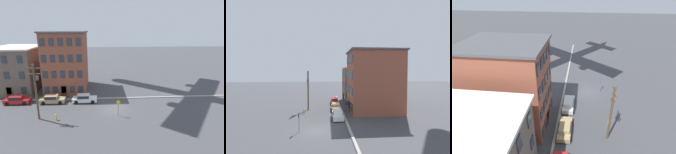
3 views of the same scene
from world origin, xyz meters
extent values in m
plane|color=#424247|center=(0.00, 0.00, 0.00)|extent=(200.00, 200.00, 0.00)
cube|color=#9E998E|center=(0.00, 4.50, 0.08)|extent=(56.00, 0.36, 0.16)
cube|color=#66564C|center=(-19.60, 11.40, 4.50)|extent=(8.20, 10.80, 9.01)
cube|color=silver|center=(-19.60, 11.40, 9.16)|extent=(8.70, 11.30, 0.30)
cube|color=#2D3842|center=(-22.33, 5.94, 1.50)|extent=(0.90, 0.10, 1.40)
cube|color=#2D3842|center=(-22.33, 5.94, 4.50)|extent=(0.90, 0.10, 1.40)
cube|color=#2D3842|center=(-22.33, 5.94, 7.51)|extent=(0.90, 0.10, 1.40)
cube|color=#2D3842|center=(-19.60, 5.94, 1.50)|extent=(0.90, 0.10, 1.40)
cube|color=#2D3842|center=(-19.60, 5.94, 4.50)|extent=(0.90, 0.10, 1.40)
cube|color=#2D3842|center=(-19.60, 5.94, 7.51)|extent=(0.90, 0.10, 1.40)
cube|color=#2D3842|center=(-16.87, 5.94, 1.50)|extent=(0.90, 0.10, 1.40)
cube|color=#2D3842|center=(-16.87, 5.94, 4.50)|extent=(0.90, 0.10, 1.40)
cube|color=#2D3842|center=(-16.87, 5.94, 7.51)|extent=(0.90, 0.10, 1.40)
cube|color=#472D1E|center=(-19.60, 5.94, 1.10)|extent=(1.10, 0.10, 2.20)
cube|color=brown|center=(-9.31, 10.96, 6.07)|extent=(8.07, 9.93, 12.13)
cube|color=#4C4C51|center=(-9.31, 10.96, 12.28)|extent=(8.57, 10.43, 0.30)
cube|color=#2D3842|center=(-12.54, 5.94, 1.52)|extent=(0.90, 0.10, 1.40)
cube|color=#2D3842|center=(-12.54, 5.94, 4.55)|extent=(0.90, 0.10, 1.40)
cube|color=#2D3842|center=(-12.54, 5.94, 7.58)|extent=(0.90, 0.10, 1.40)
cube|color=#2D3842|center=(-12.54, 5.94, 10.62)|extent=(0.90, 0.10, 1.40)
cube|color=#2D3842|center=(-10.93, 5.94, 1.52)|extent=(0.90, 0.10, 1.40)
cube|color=#2D3842|center=(-10.93, 5.94, 4.55)|extent=(0.90, 0.10, 1.40)
cube|color=#2D3842|center=(-10.93, 5.94, 7.58)|extent=(0.90, 0.10, 1.40)
cube|color=#2D3842|center=(-10.93, 5.94, 10.62)|extent=(0.90, 0.10, 1.40)
cube|color=#2D3842|center=(-9.31, 5.94, 1.52)|extent=(0.90, 0.10, 1.40)
cube|color=#2D3842|center=(-9.31, 5.94, 4.55)|extent=(0.90, 0.10, 1.40)
cube|color=#2D3842|center=(-9.31, 5.94, 7.58)|extent=(0.90, 0.10, 1.40)
cube|color=#2D3842|center=(-9.31, 5.94, 10.62)|extent=(0.90, 0.10, 1.40)
cube|color=#2D3842|center=(-7.70, 5.94, 1.52)|extent=(0.90, 0.10, 1.40)
cube|color=#2D3842|center=(-7.70, 5.94, 4.55)|extent=(0.90, 0.10, 1.40)
cube|color=#2D3842|center=(-7.70, 5.94, 7.58)|extent=(0.90, 0.10, 1.40)
cube|color=#2D3842|center=(-7.70, 5.94, 10.62)|extent=(0.90, 0.10, 1.40)
cube|color=#2D3842|center=(-6.08, 5.94, 1.52)|extent=(0.90, 0.10, 1.40)
cube|color=#2D3842|center=(-6.08, 5.94, 4.55)|extent=(0.90, 0.10, 1.40)
cube|color=#2D3842|center=(-6.08, 5.94, 7.58)|extent=(0.90, 0.10, 1.40)
cube|color=#2D3842|center=(-6.08, 5.94, 10.62)|extent=(0.90, 0.10, 1.40)
cube|color=#472D1E|center=(-9.31, 5.94, 1.10)|extent=(1.10, 0.10, 2.20)
cube|color=#B21E1E|center=(-16.98, 3.35, 0.53)|extent=(4.40, 1.80, 0.70)
cube|color=#B21E1E|center=(-17.18, 3.35, 1.15)|extent=(2.20, 1.51, 0.55)
cube|color=#1E232D|center=(-17.18, 3.35, 1.15)|extent=(2.02, 1.58, 0.48)
cylinder|color=black|center=(-15.53, 4.20, 0.33)|extent=(0.66, 0.22, 0.66)
cylinder|color=black|center=(-15.53, 2.50, 0.33)|extent=(0.66, 0.22, 0.66)
cylinder|color=black|center=(-18.43, 4.20, 0.33)|extent=(0.66, 0.22, 0.66)
cylinder|color=black|center=(-18.43, 2.50, 0.33)|extent=(0.66, 0.22, 0.66)
cube|color=tan|center=(-10.78, 3.24, 0.53)|extent=(4.40, 1.80, 0.70)
cube|color=tan|center=(-10.98, 3.24, 1.15)|extent=(2.20, 1.51, 0.55)
cube|color=#1E232D|center=(-10.98, 3.24, 1.15)|extent=(2.02, 1.58, 0.48)
cylinder|color=black|center=(-9.33, 4.09, 0.33)|extent=(0.66, 0.22, 0.66)
cylinder|color=black|center=(-9.33, 2.39, 0.33)|extent=(0.66, 0.22, 0.66)
cylinder|color=black|center=(-12.23, 4.09, 0.33)|extent=(0.66, 0.22, 0.66)
cylinder|color=black|center=(-12.23, 2.39, 0.33)|extent=(0.66, 0.22, 0.66)
cube|color=silver|center=(-5.07, 3.23, 0.53)|extent=(4.40, 1.80, 0.70)
cube|color=silver|center=(-5.27, 3.23, 1.15)|extent=(2.20, 1.51, 0.55)
cube|color=#1E232D|center=(-5.27, 3.23, 1.15)|extent=(2.02, 1.58, 0.48)
cylinder|color=black|center=(-3.62, 4.08, 0.33)|extent=(0.66, 0.22, 0.66)
cylinder|color=black|center=(-3.62, 2.38, 0.33)|extent=(0.66, 0.22, 0.66)
cylinder|color=black|center=(-6.52, 4.08, 0.33)|extent=(0.66, 0.22, 0.66)
cylinder|color=black|center=(-6.52, 2.38, 0.33)|extent=(0.66, 0.22, 0.66)
cylinder|color=slate|center=(0.49, -2.41, 1.29)|extent=(0.08, 0.08, 2.57)
cube|color=yellow|center=(0.49, -2.44, 2.29)|extent=(0.81, 0.03, 0.81)
cube|color=black|center=(0.49, -2.43, 2.29)|extent=(0.87, 0.02, 0.87)
cylinder|color=brown|center=(-11.29, -2.60, 4.16)|extent=(0.28, 0.28, 8.32)
cube|color=brown|center=(-11.29, -2.60, 7.72)|extent=(2.40, 0.12, 0.12)
cube|color=brown|center=(-11.29, -2.60, 6.92)|extent=(2.00, 0.12, 0.12)
cylinder|color=#515156|center=(-10.94, -2.60, 6.32)|extent=(0.44, 0.44, 0.55)
cylinder|color=yellow|center=(-8.70, -3.09, 0.40)|extent=(0.24, 0.24, 0.80)
sphere|color=yellow|center=(-8.70, -3.09, 0.85)|extent=(0.22, 0.22, 0.22)
cylinder|color=yellow|center=(-8.70, -3.25, 0.45)|extent=(0.10, 0.12, 0.10)
camera|label=1|loc=(-1.96, -26.50, 12.99)|focal=28.00mm
camera|label=2|loc=(20.68, 1.26, 8.20)|focal=24.00mm
camera|label=3|loc=(-28.76, 1.35, 18.80)|focal=28.00mm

